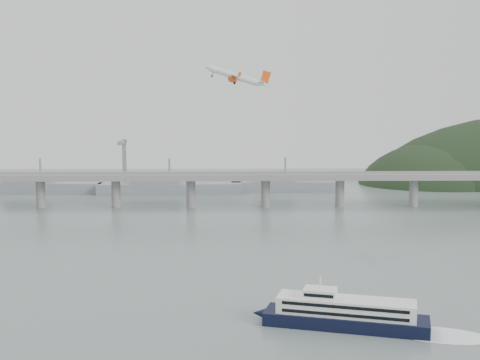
{
  "coord_description": "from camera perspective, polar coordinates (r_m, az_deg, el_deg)",
  "views": [
    {
      "loc": [
        -5.54,
        -224.9,
        70.14
      ],
      "look_at": [
        0.0,
        55.0,
        36.0
      ],
      "focal_mm": 48.0,
      "sensor_mm": 36.0,
      "label": 1
    }
  ],
  "objects": [
    {
      "name": "distant_fleet",
      "position": [
        516.35,
        -17.99,
        -0.5
      ],
      "size": [
        453.0,
        60.9,
        40.0
      ],
      "color": "gray",
      "rests_on": "ground"
    },
    {
      "name": "ferry",
      "position": [
        207.5,
        9.38,
        -11.64
      ],
      "size": [
        82.15,
        31.84,
        15.84
      ],
      "rotation": [
        0.0,
        0.0,
        -0.28
      ],
      "color": "black",
      "rests_on": "ground"
    },
    {
      "name": "ground",
      "position": [
        235.65,
        0.27,
        -10.36
      ],
      "size": [
        900.0,
        900.0,
        0.0
      ],
      "primitive_type": "plane",
      "color": "slate",
      "rests_on": "ground"
    },
    {
      "name": "bridge",
      "position": [
        428.16,
        -0.54,
        -0.09
      ],
      "size": [
        800.0,
        22.0,
        23.9
      ],
      "color": "gray",
      "rests_on": "ground"
    },
    {
      "name": "airliner",
      "position": [
        315.85,
        -0.33,
        9.17
      ],
      "size": [
        33.49,
        30.17,
        12.35
      ],
      "rotation": [
        0.05,
        -0.3,
        3.09
      ],
      "color": "white",
      "rests_on": "ground"
    }
  ]
}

